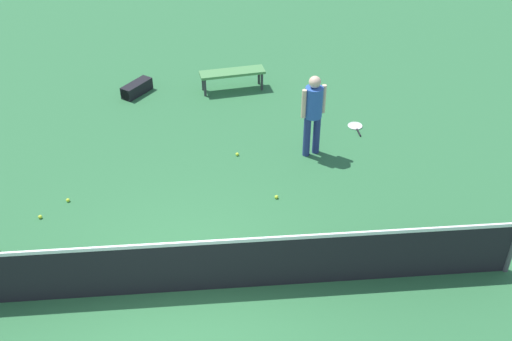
{
  "coord_description": "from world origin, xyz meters",
  "views": [
    {
      "loc": [
        -0.51,
        6.65,
        6.89
      ],
      "look_at": [
        -1.25,
        -1.76,
        0.9
      ],
      "focal_mm": 43.62,
      "sensor_mm": 36.0,
      "label": 1
    }
  ],
  "objects_px": {
    "tennis_ball_baseline": "(151,259)",
    "courtside_bench": "(232,74)",
    "tennis_ball_stray_left": "(68,200)",
    "tennis_racket_near_player": "(355,126)",
    "tennis_ball_stray_right": "(237,154)",
    "tennis_ball_by_net": "(276,197)",
    "player_near_side": "(313,109)",
    "tennis_ball_near_player": "(40,217)",
    "equipment_bag": "(136,89)"
  },
  "relations": [
    {
      "from": "tennis_ball_by_net",
      "to": "equipment_bag",
      "type": "relative_size",
      "value": 0.08
    },
    {
      "from": "tennis_ball_by_net",
      "to": "equipment_bag",
      "type": "height_order",
      "value": "equipment_bag"
    },
    {
      "from": "tennis_ball_near_player",
      "to": "tennis_ball_stray_right",
      "type": "relative_size",
      "value": 1.0
    },
    {
      "from": "courtside_bench",
      "to": "equipment_bag",
      "type": "relative_size",
      "value": 1.92
    },
    {
      "from": "tennis_racket_near_player",
      "to": "tennis_ball_by_net",
      "type": "height_order",
      "value": "tennis_ball_by_net"
    },
    {
      "from": "player_near_side",
      "to": "courtside_bench",
      "type": "relative_size",
      "value": 1.1
    },
    {
      "from": "tennis_ball_by_net",
      "to": "tennis_ball_stray_right",
      "type": "bearing_deg",
      "value": -66.76
    },
    {
      "from": "tennis_ball_stray_left",
      "to": "courtside_bench",
      "type": "relative_size",
      "value": 0.04
    },
    {
      "from": "tennis_racket_near_player",
      "to": "equipment_bag",
      "type": "bearing_deg",
      "value": -21.5
    },
    {
      "from": "tennis_racket_near_player",
      "to": "equipment_bag",
      "type": "height_order",
      "value": "equipment_bag"
    },
    {
      "from": "tennis_ball_by_net",
      "to": "tennis_ball_stray_left",
      "type": "bearing_deg",
      "value": -3.53
    },
    {
      "from": "tennis_racket_near_player",
      "to": "tennis_ball_by_net",
      "type": "xyz_separation_m",
      "value": [
        1.96,
        2.31,
        0.02
      ]
    },
    {
      "from": "tennis_ball_by_net",
      "to": "tennis_ball_stray_right",
      "type": "height_order",
      "value": "same"
    },
    {
      "from": "tennis_ball_near_player",
      "to": "tennis_ball_stray_right",
      "type": "xyz_separation_m",
      "value": [
        -3.51,
        -1.64,
        0.0
      ]
    },
    {
      "from": "tennis_ball_stray_left",
      "to": "tennis_ball_stray_right",
      "type": "distance_m",
      "value": 3.34
    },
    {
      "from": "courtside_bench",
      "to": "tennis_ball_stray_left",
      "type": "bearing_deg",
      "value": 51.46
    },
    {
      "from": "player_near_side",
      "to": "tennis_ball_baseline",
      "type": "height_order",
      "value": "player_near_side"
    },
    {
      "from": "tennis_ball_stray_left",
      "to": "tennis_ball_stray_right",
      "type": "bearing_deg",
      "value": -158.72
    },
    {
      "from": "tennis_ball_by_net",
      "to": "tennis_ball_baseline",
      "type": "relative_size",
      "value": 1.0
    },
    {
      "from": "tennis_ball_baseline",
      "to": "player_near_side",
      "type": "bearing_deg",
      "value": -136.92
    },
    {
      "from": "tennis_ball_baseline",
      "to": "tennis_ball_stray_right",
      "type": "xyz_separation_m",
      "value": [
        -1.55,
        -2.86,
        0.0
      ]
    },
    {
      "from": "tennis_ball_baseline",
      "to": "equipment_bag",
      "type": "relative_size",
      "value": 0.08
    },
    {
      "from": "player_near_side",
      "to": "courtside_bench",
      "type": "xyz_separation_m",
      "value": [
        1.4,
        -2.82,
        -0.59
      ]
    },
    {
      "from": "equipment_bag",
      "to": "tennis_ball_by_net",
      "type": "bearing_deg",
      "value": 123.71
    },
    {
      "from": "tennis_ball_by_net",
      "to": "tennis_ball_stray_left",
      "type": "relative_size",
      "value": 1.0
    },
    {
      "from": "tennis_ball_baseline",
      "to": "courtside_bench",
      "type": "relative_size",
      "value": 0.04
    },
    {
      "from": "tennis_racket_near_player",
      "to": "courtside_bench",
      "type": "bearing_deg",
      "value": -37.11
    },
    {
      "from": "tennis_racket_near_player",
      "to": "tennis_ball_stray_left",
      "type": "xyz_separation_m",
      "value": [
        5.68,
        2.08,
        0.02
      ]
    },
    {
      "from": "courtside_bench",
      "to": "tennis_ball_by_net",
      "type": "bearing_deg",
      "value": 97.51
    },
    {
      "from": "tennis_racket_near_player",
      "to": "tennis_ball_stray_right",
      "type": "bearing_deg",
      "value": 18.71
    },
    {
      "from": "tennis_racket_near_player",
      "to": "tennis_ball_stray_left",
      "type": "distance_m",
      "value": 6.05
    },
    {
      "from": "tennis_ball_near_player",
      "to": "tennis_ball_by_net",
      "type": "height_order",
      "value": "same"
    },
    {
      "from": "tennis_ball_baseline",
      "to": "tennis_ball_stray_left",
      "type": "distance_m",
      "value": 2.27
    },
    {
      "from": "tennis_ball_stray_left",
      "to": "tennis_ball_stray_right",
      "type": "xyz_separation_m",
      "value": [
        -3.11,
        -1.21,
        0.0
      ]
    },
    {
      "from": "tennis_racket_near_player",
      "to": "equipment_bag",
      "type": "relative_size",
      "value": 0.74
    },
    {
      "from": "tennis_ball_by_net",
      "to": "equipment_bag",
      "type": "xyz_separation_m",
      "value": [
        2.79,
        -4.18,
        0.11
      ]
    },
    {
      "from": "courtside_bench",
      "to": "equipment_bag",
      "type": "bearing_deg",
      "value": 0.79
    },
    {
      "from": "tennis_ball_stray_right",
      "to": "equipment_bag",
      "type": "xyz_separation_m",
      "value": [
        2.17,
        -2.74,
        0.11
      ]
    },
    {
      "from": "tennis_racket_near_player",
      "to": "tennis_ball_by_net",
      "type": "relative_size",
      "value": 8.95
    },
    {
      "from": "tennis_ball_by_net",
      "to": "tennis_ball_stray_left",
      "type": "distance_m",
      "value": 3.73
    },
    {
      "from": "tennis_ball_baseline",
      "to": "courtside_bench",
      "type": "height_order",
      "value": "courtside_bench"
    },
    {
      "from": "player_near_side",
      "to": "tennis_racket_near_player",
      "type": "xyz_separation_m",
      "value": [
        -1.11,
        -0.92,
        -1.0
      ]
    },
    {
      "from": "tennis_ball_near_player",
      "to": "tennis_ball_baseline",
      "type": "bearing_deg",
      "value": 148.2
    },
    {
      "from": "tennis_ball_near_player",
      "to": "tennis_ball_stray_left",
      "type": "height_order",
      "value": "same"
    },
    {
      "from": "tennis_ball_by_net",
      "to": "courtside_bench",
      "type": "relative_size",
      "value": 0.04
    },
    {
      "from": "player_near_side",
      "to": "tennis_racket_near_player",
      "type": "bearing_deg",
      "value": -140.4
    },
    {
      "from": "tennis_ball_by_net",
      "to": "courtside_bench",
      "type": "height_order",
      "value": "courtside_bench"
    },
    {
      "from": "tennis_racket_near_player",
      "to": "tennis_ball_stray_left",
      "type": "bearing_deg",
      "value": 20.13
    },
    {
      "from": "player_near_side",
      "to": "tennis_ball_baseline",
      "type": "xyz_separation_m",
      "value": [
        3.01,
        2.81,
        -0.98
      ]
    },
    {
      "from": "player_near_side",
      "to": "tennis_ball_baseline",
      "type": "distance_m",
      "value": 4.23
    }
  ]
}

